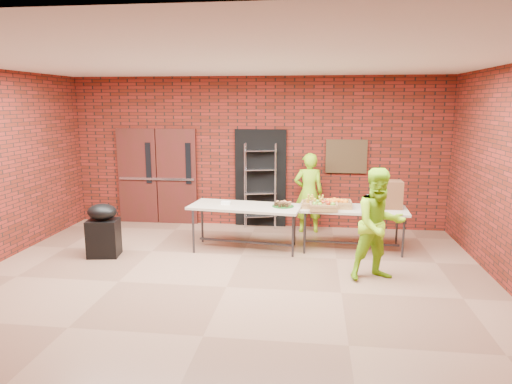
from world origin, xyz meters
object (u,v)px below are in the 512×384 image
table_right (353,211)px  volunteer_man (379,225)px  coffee_dispenser (391,194)px  covered_grill (103,230)px  table_left (245,209)px  wire_rack (260,186)px  volunteer_woman (309,193)px

table_right → volunteer_man: (0.27, -1.38, 0.13)m
coffee_dispenser → covered_grill: coffee_dispenser is taller
table_left → coffee_dispenser: size_ratio=4.19×
wire_rack → volunteer_man: wire_rack is taller
coffee_dispenser → volunteer_woman: 1.81m
wire_rack → covered_grill: (-2.50, -2.22, -0.44)m
covered_grill → volunteer_woman: volunteer_woman is taller
table_left → volunteer_woman: bearing=56.2°
table_right → volunteer_woman: 1.38m
wire_rack → volunteer_woman: 1.05m
table_left → table_right: (1.93, 0.19, -0.03)m
wire_rack → table_left: size_ratio=0.87×
table_left → table_right: table_left is taller
covered_grill → volunteer_man: bearing=-15.2°
coffee_dispenser → covered_grill: (-5.00, -0.96, -0.57)m
table_right → covered_grill: covered_grill is taller
table_left → volunteer_woman: 1.73m
table_left → table_right: size_ratio=1.07×
table_right → coffee_dispenser: (0.67, 0.08, 0.31)m
wire_rack → table_right: (1.83, -1.33, -0.19)m
table_right → table_left: bearing=-171.4°
table_right → covered_grill: size_ratio=2.08×
table_right → coffee_dispenser: coffee_dispenser is taller
coffee_dispenser → volunteer_man: size_ratio=0.29×
table_left → volunteer_woman: volunteer_woman is taller
volunteer_man → covered_grill: bearing=152.8°
table_left → volunteer_man: size_ratio=1.22×
table_left → volunteer_man: volunteer_man is taller
table_right → covered_grill: (-4.33, -0.88, -0.25)m
table_left → volunteer_man: bearing=-21.3°
volunteer_woman → volunteer_man: 2.72m
table_right → volunteer_man: bearing=-75.9°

